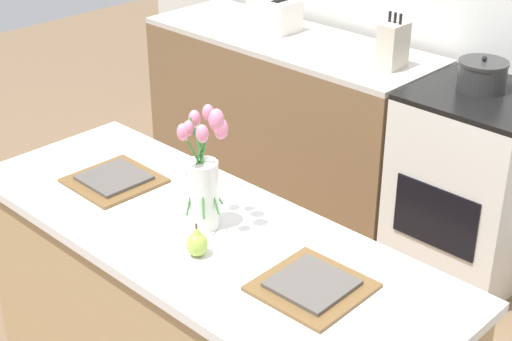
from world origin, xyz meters
name	(u,v)px	position (x,y,z in m)	size (l,w,h in m)	color
kitchen_island	(206,337)	(0.00, 0.00, 0.44)	(1.80, 0.66, 0.88)	tan
back_counter	(287,117)	(-1.06, 1.60, 0.46)	(1.68, 0.60, 0.92)	brown
stove_range	(471,185)	(0.10, 1.60, 0.46)	(0.60, 0.61, 0.92)	silver
flower_vase	(204,180)	(-0.01, 0.02, 1.05)	(0.17, 0.16, 0.43)	silver
pear_figurine	(197,243)	(0.10, -0.11, 0.92)	(0.07, 0.07, 0.11)	#9EBC47
plate_setting_left	(114,180)	(-0.46, 0.00, 0.89)	(0.29, 0.29, 0.02)	brown
plate_setting_right	(312,286)	(0.46, 0.00, 0.89)	(0.29, 0.29, 0.02)	brown
toaster	(274,14)	(-1.21, 1.65, 1.00)	(0.28, 0.18, 0.17)	silver
cooking_pot	(482,75)	(0.06, 1.63, 0.99)	(0.22, 0.22, 0.16)	#2D2D2D
knife_block	(393,45)	(-0.39, 1.59, 1.03)	(0.10, 0.14, 0.27)	beige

